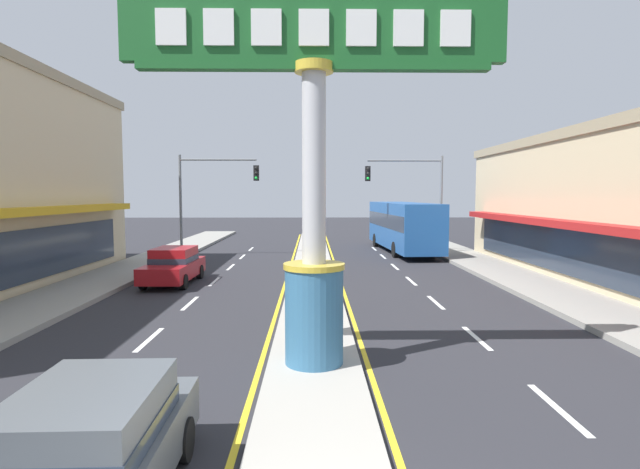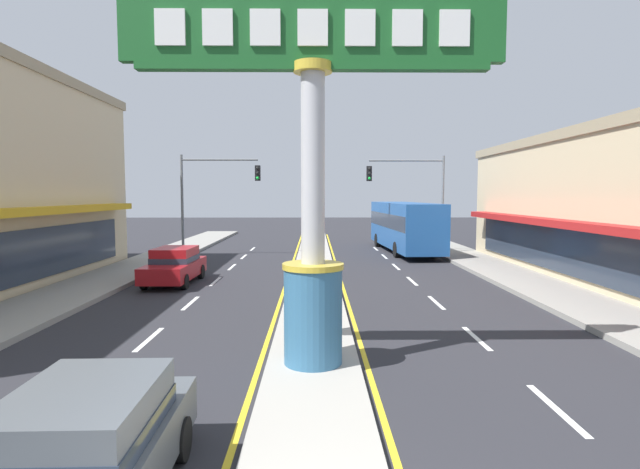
# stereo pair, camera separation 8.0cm
# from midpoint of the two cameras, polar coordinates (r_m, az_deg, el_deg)

# --- Properties ---
(median_strip) EXTENTS (2.04, 52.00, 0.14)m
(median_strip) POSITION_cam_midpoint_polar(r_m,az_deg,el_deg) (22.09, -0.59, -5.16)
(median_strip) COLOR #A39E93
(median_strip) RESTS_ON ground
(sidewalk_left) EXTENTS (3.00, 60.00, 0.18)m
(sidewalk_left) POSITION_cam_midpoint_polar(r_m,az_deg,el_deg) (22.08, -25.09, -5.54)
(sidewalk_left) COLOR gray
(sidewalk_left) RESTS_ON ground
(sidewalk_right) EXTENTS (3.00, 60.00, 0.18)m
(sidewalk_right) POSITION_cam_midpoint_polar(r_m,az_deg,el_deg) (22.09, 23.91, -5.50)
(sidewalk_right) COLOR gray
(sidewalk_right) RESTS_ON ground
(lane_markings) EXTENTS (8.78, 52.00, 0.01)m
(lane_markings) POSITION_cam_midpoint_polar(r_m,az_deg,el_deg) (20.77, -0.59, -5.96)
(lane_markings) COLOR silver
(lane_markings) RESTS_ON ground
(district_sign) EXTENTS (7.96, 1.32, 7.86)m
(district_sign) POSITION_cam_midpoint_polar(r_m,az_deg,el_deg) (10.67, -0.60, 6.92)
(district_sign) COLOR #33668C
(district_sign) RESTS_ON median_strip
(traffic_light_left_side) EXTENTS (4.86, 0.46, 6.20)m
(traffic_light_left_side) POSITION_cam_midpoint_polar(r_m,az_deg,el_deg) (31.18, -12.22, 5.28)
(traffic_light_left_side) COLOR slate
(traffic_light_left_side) RESTS_ON ground
(traffic_light_right_side) EXTENTS (4.86, 0.46, 6.20)m
(traffic_light_right_side) POSITION_cam_midpoint_polar(r_m,az_deg,el_deg) (31.81, 10.79, 5.28)
(traffic_light_right_side) COLOR slate
(traffic_light_right_side) RESTS_ON ground
(sedan_near_right_lane) EXTENTS (1.91, 4.33, 1.53)m
(sedan_near_right_lane) POSITION_cam_midpoint_polar(r_m,az_deg,el_deg) (22.36, -16.09, -3.35)
(sedan_near_right_lane) COLOR maroon
(sedan_near_right_lane) RESTS_ON ground
(bus_far_right_lane) EXTENTS (3.16, 11.33, 3.26)m
(bus_far_right_lane) POSITION_cam_midpoint_polar(r_m,az_deg,el_deg) (33.67, 9.61, 1.20)
(bus_far_right_lane) COLOR #1E5199
(bus_far_right_lane) RESTS_ON ground
(sedan_near_left_lane) EXTENTS (1.91, 4.34, 1.53)m
(sedan_near_left_lane) POSITION_cam_midpoint_polar(r_m,az_deg,el_deg) (6.91, -25.13, -21.65)
(sedan_near_left_lane) COLOR #4C5156
(sedan_near_left_lane) RESTS_ON ground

